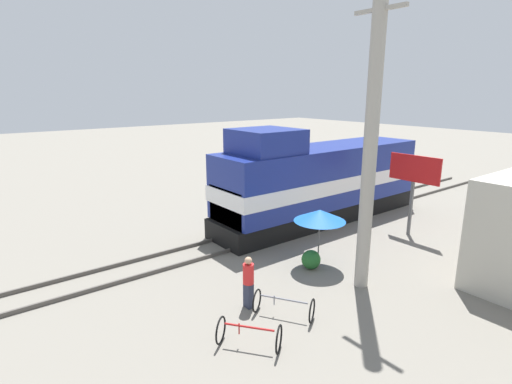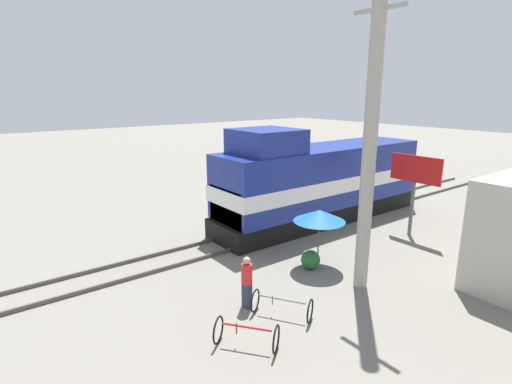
{
  "view_description": "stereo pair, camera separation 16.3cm",
  "coord_description": "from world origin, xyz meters",
  "px_view_note": "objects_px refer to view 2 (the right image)",
  "views": [
    {
      "loc": [
        13.68,
        -10.62,
        6.54
      ],
      "look_at": [
        1.2,
        -0.96,
        2.53
      ],
      "focal_mm": 28.0,
      "sensor_mm": 36.0,
      "label": 1
    },
    {
      "loc": [
        13.78,
        -10.49,
        6.54
      ],
      "look_at": [
        1.2,
        -0.96,
        2.53
      ],
      "focal_mm": 28.0,
      "sensor_mm": 36.0,
      "label": 2
    }
  ],
  "objects_px": {
    "vendor_umbrella": "(319,216)",
    "bicycle": "(282,305)",
    "billboard_sign": "(415,174)",
    "person_bystander": "(247,280)",
    "locomotive": "(318,182)",
    "utility_pole": "(370,139)",
    "bicycle_spare": "(247,334)"
  },
  "relations": [
    {
      "from": "utility_pole",
      "to": "person_bystander",
      "type": "xyz_separation_m",
      "value": [
        -1.22,
        -3.94,
        -4.17
      ]
    },
    {
      "from": "bicycle",
      "to": "person_bystander",
      "type": "bearing_deg",
      "value": -97.31
    },
    {
      "from": "utility_pole",
      "to": "billboard_sign",
      "type": "height_order",
      "value": "utility_pole"
    },
    {
      "from": "person_bystander",
      "to": "bicycle_spare",
      "type": "height_order",
      "value": "person_bystander"
    },
    {
      "from": "bicycle",
      "to": "bicycle_spare",
      "type": "relative_size",
      "value": 1.07
    },
    {
      "from": "utility_pole",
      "to": "locomotive",
      "type": "bearing_deg",
      "value": 146.72
    },
    {
      "from": "billboard_sign",
      "to": "person_bystander",
      "type": "xyz_separation_m",
      "value": [
        0.62,
        -9.82,
        -1.98
      ]
    },
    {
      "from": "person_bystander",
      "to": "bicycle_spare",
      "type": "relative_size",
      "value": 0.96
    },
    {
      "from": "billboard_sign",
      "to": "person_bystander",
      "type": "bearing_deg",
      "value": -86.38
    },
    {
      "from": "vendor_umbrella",
      "to": "person_bystander",
      "type": "xyz_separation_m",
      "value": [
        0.79,
        -3.92,
        -1.12
      ]
    },
    {
      "from": "locomotive",
      "to": "vendor_umbrella",
      "type": "bearing_deg",
      "value": -45.0
    },
    {
      "from": "person_bystander",
      "to": "bicycle_spare",
      "type": "xyz_separation_m",
      "value": [
        1.63,
        -1.19,
        -0.52
      ]
    },
    {
      "from": "locomotive",
      "to": "bicycle_spare",
      "type": "distance_m",
      "value": 11.16
    },
    {
      "from": "billboard_sign",
      "to": "person_bystander",
      "type": "relative_size",
      "value": 2.23
    },
    {
      "from": "billboard_sign",
      "to": "utility_pole",
      "type": "bearing_deg",
      "value": -72.57
    },
    {
      "from": "vendor_umbrella",
      "to": "bicycle_spare",
      "type": "relative_size",
      "value": 1.29
    },
    {
      "from": "locomotive",
      "to": "utility_pole",
      "type": "xyz_separation_m",
      "value": [
        5.93,
        -3.89,
        3.02
      ]
    },
    {
      "from": "billboard_sign",
      "to": "locomotive",
      "type": "bearing_deg",
      "value": -154.1
    },
    {
      "from": "vendor_umbrella",
      "to": "person_bystander",
      "type": "relative_size",
      "value": 1.34
    },
    {
      "from": "bicycle",
      "to": "bicycle_spare",
      "type": "height_order",
      "value": "bicycle_spare"
    },
    {
      "from": "vendor_umbrella",
      "to": "billboard_sign",
      "type": "bearing_deg",
      "value": 88.33
    },
    {
      "from": "vendor_umbrella",
      "to": "bicycle",
      "type": "xyz_separation_m",
      "value": [
        1.87,
        -3.42,
        -1.66
      ]
    },
    {
      "from": "bicycle",
      "to": "billboard_sign",
      "type": "bearing_deg",
      "value": 158.05
    },
    {
      "from": "person_bystander",
      "to": "utility_pole",
      "type": "bearing_deg",
      "value": 72.74
    },
    {
      "from": "utility_pole",
      "to": "bicycle_spare",
      "type": "xyz_separation_m",
      "value": [
        0.41,
        -5.13,
        -4.69
      ]
    },
    {
      "from": "locomotive",
      "to": "vendor_umbrella",
      "type": "height_order",
      "value": "locomotive"
    },
    {
      "from": "locomotive",
      "to": "person_bystander",
      "type": "relative_size",
      "value": 7.42
    },
    {
      "from": "locomotive",
      "to": "utility_pole",
      "type": "distance_m",
      "value": 7.71
    },
    {
      "from": "bicycle",
      "to": "bicycle_spare",
      "type": "bearing_deg",
      "value": -14.03
    },
    {
      "from": "locomotive",
      "to": "bicycle_spare",
      "type": "height_order",
      "value": "locomotive"
    },
    {
      "from": "utility_pole",
      "to": "bicycle",
      "type": "height_order",
      "value": "utility_pole"
    },
    {
      "from": "vendor_umbrella",
      "to": "bicycle_spare",
      "type": "distance_m",
      "value": 5.89
    }
  ]
}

